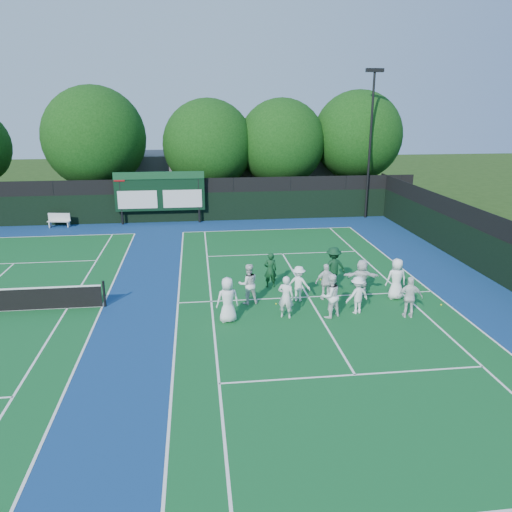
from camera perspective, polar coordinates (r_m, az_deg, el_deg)
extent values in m
plane|color=#1E3A0F|center=(20.46, 6.62, -5.73)|extent=(120.00, 120.00, 0.00)
cube|color=navy|center=(20.90, -10.32, -5.39)|extent=(34.00, 32.00, 0.01)
cube|color=#115423|center=(21.35, 6.01, -4.68)|extent=(10.97, 23.77, 0.00)
cube|color=white|center=(32.50, 1.39, 3.02)|extent=(10.97, 0.08, 0.00)
cube|color=white|center=(20.87, -8.91, -5.32)|extent=(0.08, 23.77, 0.00)
cube|color=white|center=(23.16, 19.39, -3.83)|extent=(0.08, 23.77, 0.00)
cube|color=white|center=(20.86, -5.13, -5.19)|extent=(0.08, 23.77, 0.00)
cube|color=white|center=(22.60, 16.26, -4.05)|extent=(0.08, 23.77, 0.00)
cube|color=white|center=(15.80, 11.25, -13.17)|extent=(8.23, 0.08, 0.00)
cube|color=white|center=(27.28, 3.05, 0.25)|extent=(8.23, 0.08, 0.00)
cube|color=white|center=(21.35, 6.01, -4.67)|extent=(0.08, 12.80, 0.00)
cube|color=white|center=(33.52, -23.03, 2.08)|extent=(10.97, 0.08, 0.00)
cube|color=white|center=(21.22, -17.14, -5.52)|extent=(0.08, 23.77, 0.00)
cube|color=white|center=(21.51, -20.75, -5.57)|extent=(0.08, 23.77, 0.00)
cube|color=white|center=(28.49, -25.91, -0.76)|extent=(8.23, 0.08, 0.00)
cube|color=black|center=(35.02, -9.15, 5.49)|extent=(34.00, 0.08, 2.00)
cube|color=black|center=(34.76, -9.26, 7.91)|extent=(34.00, 0.05, 1.00)
cube|color=black|center=(24.60, 26.99, -1.11)|extent=(0.08, 32.00, 2.00)
cylinder|color=black|center=(34.82, -15.19, 6.30)|extent=(0.16, 0.16, 3.50)
cylinder|color=black|center=(34.46, -6.55, 6.68)|extent=(0.16, 0.16, 3.50)
cube|color=black|center=(34.47, -10.94, 7.24)|extent=(6.00, 0.15, 2.60)
cube|color=#134222|center=(34.21, -11.05, 9.03)|extent=(6.00, 0.05, 0.50)
cube|color=silver|center=(34.59, -13.39, 6.28)|extent=(2.60, 0.04, 1.20)
cube|color=silver|center=(34.39, -8.39, 6.50)|extent=(2.60, 0.04, 1.20)
cube|color=#A20D12|center=(34.50, -15.40, 8.63)|extent=(0.70, 0.04, 0.50)
cube|color=#5B5B60|center=(42.80, -3.44, 9.10)|extent=(18.00, 6.00, 4.00)
cylinder|color=black|center=(36.22, 12.88, 12.06)|extent=(0.16, 0.16, 10.00)
cube|color=black|center=(36.16, 13.43, 19.96)|extent=(1.20, 0.30, 0.25)
cylinder|color=black|center=(21.00, -16.96, -4.16)|extent=(0.10, 0.10, 1.10)
cube|color=silver|center=(35.61, -21.59, 3.72)|extent=(1.52, 0.62, 0.06)
cube|color=silver|center=(35.69, -21.58, 4.20)|extent=(1.46, 0.29, 0.49)
cube|color=silver|center=(35.81, -22.46, 3.34)|extent=(0.11, 0.35, 0.39)
cube|color=silver|center=(35.51, -20.63, 3.43)|extent=(0.11, 0.35, 0.39)
cylinder|color=black|center=(39.01, -17.42, 6.68)|extent=(0.44, 0.44, 2.78)
sphere|color=#0D360C|center=(38.54, -17.97, 12.73)|extent=(7.32, 7.32, 7.32)
sphere|color=#0D360C|center=(38.78, -16.90, 11.76)|extent=(5.12, 5.12, 5.12)
cylinder|color=black|center=(38.41, -5.33, 6.99)|extent=(0.44, 0.44, 2.46)
sphere|color=#0D360C|center=(37.94, -5.49, 12.55)|extent=(6.68, 6.68, 6.68)
sphere|color=#0D360C|center=(38.32, -4.56, 11.61)|extent=(4.68, 4.68, 4.68)
cylinder|color=black|center=(38.93, 2.83, 7.29)|extent=(0.44, 0.44, 2.62)
sphere|color=#0D360C|center=(38.48, 2.91, 12.82)|extent=(6.53, 6.53, 6.53)
sphere|color=#0D360C|center=(38.93, 3.71, 11.89)|extent=(4.57, 4.57, 4.57)
cylinder|color=black|center=(40.31, 11.20, 7.61)|extent=(0.44, 0.44, 3.02)
sphere|color=#0D360C|center=(39.87, 11.54, 13.34)|extent=(6.75, 6.75, 6.75)
sphere|color=#0D360C|center=(40.39, 12.18, 12.39)|extent=(4.72, 4.72, 4.72)
sphere|color=#C7E61B|center=(20.49, 2.31, -5.48)|extent=(0.07, 0.07, 0.07)
sphere|color=#C7E61B|center=(22.56, 15.17, -3.94)|extent=(0.07, 0.07, 0.07)
sphere|color=#C7E61B|center=(21.74, 20.41, -5.24)|extent=(0.07, 0.07, 0.07)
sphere|color=#C7E61B|center=(19.77, -2.88, -6.37)|extent=(0.07, 0.07, 0.07)
sphere|color=#C7E61B|center=(23.41, 7.40, -2.69)|extent=(0.07, 0.07, 0.07)
sphere|color=#C7E61B|center=(22.91, 16.06, -3.68)|extent=(0.07, 0.07, 0.07)
imported|color=white|center=(18.67, -3.26, -5.03)|extent=(0.94, 0.69, 1.75)
imported|color=white|center=(19.02, 3.44, -4.70)|extent=(0.73, 0.62, 1.69)
imported|color=white|center=(19.24, 8.48, -4.52)|extent=(1.04, 0.95, 1.74)
imported|color=white|center=(19.82, 11.51, -4.39)|extent=(1.09, 0.82, 1.50)
imported|color=white|center=(19.91, 17.18, -4.54)|extent=(1.01, 0.55, 1.64)
imported|color=silver|center=(20.30, -0.89, -3.22)|extent=(0.90, 0.75, 1.70)
imported|color=white|center=(20.70, 4.90, -3.17)|extent=(1.12, 0.91, 1.51)
imported|color=white|center=(20.94, 8.02, -2.94)|extent=(0.93, 0.43, 1.56)
imported|color=white|center=(21.61, 11.97, -2.45)|extent=(1.56, 0.74, 1.61)
imported|color=white|center=(21.60, 15.74, -2.54)|extent=(0.86, 0.56, 1.76)
imported|color=#103B1C|center=(22.14, 1.64, -1.61)|extent=(0.59, 0.40, 1.60)
imported|color=#0E351B|center=(22.35, 8.82, -1.29)|extent=(1.30, 0.89, 1.85)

